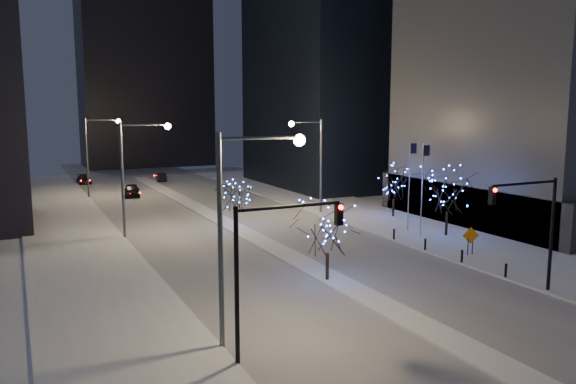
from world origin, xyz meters
TOP-DOWN VIEW (x-y plane):
  - ground at (0.00, 0.00)m, footprint 160.00×160.00m
  - road at (0.00, 35.00)m, footprint 20.00×130.00m
  - median at (0.00, 30.00)m, footprint 2.00×80.00m
  - east_sidewalk at (15.00, 20.00)m, footprint 10.00×90.00m
  - west_sidewalk at (-14.00, 20.00)m, footprint 8.00×90.00m
  - midrise_block at (34.00, 18.00)m, footprint 30.00×22.00m
  - plinth at (34.00, 18.00)m, footprint 30.00×24.00m
  - horizon_block at (6.00, 92.00)m, footprint 24.00×14.00m
  - street_lamp_w_near at (-8.94, 2.00)m, footprint 4.40×0.56m
  - street_lamp_w_mid at (-8.94, 27.00)m, footprint 4.40×0.56m
  - street_lamp_w_far at (-8.94, 52.00)m, footprint 4.40×0.56m
  - street_lamp_east at (10.08, 30.00)m, footprint 3.90×0.56m
  - traffic_signal_west at (-8.44, -0.00)m, footprint 5.26×0.43m
  - traffic_signal_east at (8.94, 1.00)m, footprint 5.26×0.43m
  - flagpoles at (13.37, 17.25)m, footprint 1.35×2.60m
  - bollards at (10.20, 10.00)m, footprint 0.16×12.16m
  - car_near at (-4.90, 50.79)m, footprint 2.63×4.91m
  - car_mid at (2.17, 64.68)m, footprint 1.84×4.03m
  - car_far at (-8.95, 66.76)m, footprint 1.86×4.44m
  - holiday_tree_median_near at (-0.50, 8.73)m, footprint 4.98×4.98m
  - holiday_tree_median_far at (0.50, 27.66)m, footprint 4.46×4.46m
  - holiday_tree_plaza_near at (15.29, 15.35)m, footprint 4.80×4.80m
  - holiday_tree_plaza_far at (16.45, 24.53)m, footprint 4.34×4.34m
  - construction_sign at (12.28, 9.36)m, footprint 1.21×0.54m

SIDE VIEW (x-z plane):
  - ground at x=0.00m, z-range 0.00..0.00m
  - road at x=0.00m, z-range 0.00..0.02m
  - median at x=0.00m, z-range 0.00..0.15m
  - east_sidewalk at x=15.00m, z-range 0.00..0.15m
  - west_sidewalk at x=-14.00m, z-range 0.00..0.15m
  - bollards at x=10.20m, z-range 0.15..1.05m
  - car_far at x=-8.95m, z-range 0.00..1.28m
  - car_mid at x=2.17m, z-range 0.00..1.28m
  - car_near at x=-4.90m, z-range 0.00..1.59m
  - construction_sign at x=12.28m, z-range 0.37..2.49m
  - plinth at x=34.00m, z-range 0.00..4.00m
  - holiday_tree_median_far at x=0.50m, z-range 0.71..4.99m
  - holiday_tree_median_near at x=-0.50m, z-range 0.86..5.83m
  - holiday_tree_plaza_far at x=16.45m, z-range 0.86..6.15m
  - holiday_tree_plaza_near at x=15.29m, z-range 1.00..6.97m
  - traffic_signal_west at x=-8.44m, z-range 1.26..8.26m
  - traffic_signal_east at x=8.94m, z-range 1.26..8.26m
  - flagpoles at x=13.37m, z-range 0.80..8.80m
  - street_lamp_east at x=10.08m, z-range 1.45..11.45m
  - street_lamp_w_near at x=-8.94m, z-range 1.50..11.50m
  - street_lamp_w_mid at x=-8.94m, z-range 1.50..11.50m
  - street_lamp_w_far at x=-8.94m, z-range 1.50..11.50m
  - midrise_block at x=34.00m, z-range 0.00..30.00m
  - horizon_block at x=6.00m, z-range 0.00..42.00m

